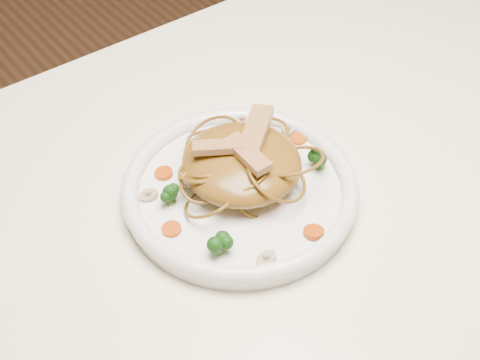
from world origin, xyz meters
TOP-DOWN VIEW (x-y plane):
  - table at (0.00, 0.00)m, footprint 1.20×0.80m
  - plate at (-0.06, 0.04)m, footprint 0.27×0.27m
  - noodle_mound at (-0.04, 0.05)m, footprint 0.15×0.15m
  - chicken_a at (-0.02, 0.06)m, footprint 0.08×0.07m
  - chicken_b at (-0.07, 0.06)m, footprint 0.06×0.05m
  - chicken_c at (-0.05, 0.03)m, footprint 0.02×0.07m
  - broccoli_0 at (0.01, 0.08)m, footprint 0.02×0.02m
  - broccoli_1 at (-0.13, 0.07)m, footprint 0.03×0.03m
  - broccoli_2 at (-0.13, -0.02)m, footprint 0.03×0.03m
  - broccoli_3 at (0.04, 0.01)m, footprint 0.03×0.03m
  - carrot_0 at (-0.01, 0.12)m, footprint 0.02×0.02m
  - carrot_1 at (-0.15, 0.03)m, footprint 0.02×0.02m
  - carrot_2 at (0.05, 0.06)m, footprint 0.02×0.02m
  - carrot_3 at (-0.11, 0.11)m, footprint 0.03×0.03m
  - carrot_4 at (-0.03, -0.07)m, footprint 0.03×0.03m
  - mushroom_0 at (-0.10, -0.06)m, footprint 0.02×0.02m
  - mushroom_1 at (0.05, 0.08)m, footprint 0.03×0.03m
  - mushroom_2 at (-0.15, 0.09)m, footprint 0.03×0.03m
  - mushroom_3 at (0.02, 0.13)m, footprint 0.04×0.04m

SIDE VIEW (x-z plane):
  - table at x=0.00m, z-range 0.28..1.03m
  - plate at x=-0.06m, z-range 0.75..0.77m
  - carrot_0 at x=-0.01m, z-range 0.77..0.77m
  - carrot_1 at x=-0.15m, z-range 0.77..0.77m
  - carrot_2 at x=0.05m, z-range 0.77..0.77m
  - carrot_3 at x=-0.11m, z-range 0.77..0.77m
  - carrot_4 at x=-0.03m, z-range 0.77..0.77m
  - mushroom_0 at x=-0.10m, z-range 0.77..0.77m
  - mushroom_1 at x=0.05m, z-range 0.77..0.77m
  - mushroom_2 at x=-0.15m, z-range 0.77..0.77m
  - mushroom_3 at x=0.02m, z-range 0.77..0.77m
  - broccoli_0 at x=0.01m, z-range 0.77..0.79m
  - broccoli_1 at x=-0.13m, z-range 0.77..0.79m
  - broccoli_2 at x=-0.13m, z-range 0.77..0.80m
  - broccoli_3 at x=0.04m, z-range 0.77..0.80m
  - noodle_mound at x=-0.04m, z-range 0.77..0.81m
  - chicken_b at x=-0.07m, z-range 0.81..0.82m
  - chicken_c at x=-0.05m, z-range 0.81..0.82m
  - chicken_a at x=-0.02m, z-range 0.81..0.82m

